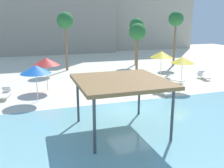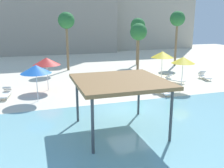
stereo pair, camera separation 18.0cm
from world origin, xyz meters
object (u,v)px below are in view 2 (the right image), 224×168
object	(u,v)px
beach_umbrella_yellow_5	(162,55)
palm_tree_3	(138,26)
shade_pavilion	(120,83)
palm_tree_0	(139,33)
lounge_chair_3	(174,79)
beach_umbrella_yellow_0	(183,60)
palm_tree_2	(66,22)
beach_umbrella_red_1	(47,61)
lounge_chair_0	(162,90)
lounge_chair_1	(6,93)
lounge_chair_5	(204,76)
beach_umbrella_blue_2	(36,69)
palm_tree_1	(177,20)

from	to	relation	value
beach_umbrella_yellow_5	palm_tree_3	distance (m)	8.53
shade_pavilion	palm_tree_0	bearing A→B (deg)	63.35
lounge_chair_3	palm_tree_0	size ratio (longest dim) A/B	0.36
beach_umbrella_yellow_0	palm_tree_3	distance (m)	13.31
shade_pavilion	palm_tree_2	world-z (taller)	palm_tree_2
beach_umbrella_red_1	lounge_chair_0	bearing A→B (deg)	-25.59
palm_tree_2	palm_tree_3	size ratio (longest dim) A/B	1.10
lounge_chair_1	palm_tree_0	distance (m)	15.56
lounge_chair_0	beach_umbrella_yellow_0	bearing A→B (deg)	103.34
lounge_chair_0	palm_tree_0	distance (m)	10.22
shade_pavilion	lounge_chair_5	bearing A→B (deg)	36.49
shade_pavilion	beach_umbrella_blue_2	bearing A→B (deg)	121.01
palm_tree_0	lounge_chair_5	bearing A→B (deg)	-48.67
palm_tree_3	lounge_chair_3	bearing A→B (deg)	-93.71
palm_tree_1	lounge_chair_3	bearing A→B (deg)	-121.80
beach_umbrella_blue_2	palm_tree_2	xyz separation A→B (m)	(3.79, 11.36, 3.24)
beach_umbrella_yellow_0	palm_tree_2	distance (m)	14.53
beach_umbrella_blue_2	lounge_chair_3	world-z (taller)	beach_umbrella_blue_2
lounge_chair_0	palm_tree_1	world-z (taller)	palm_tree_1
palm_tree_0	lounge_chair_1	bearing A→B (deg)	-155.25
palm_tree_0	palm_tree_2	distance (m)	8.34
shade_pavilion	lounge_chair_5	world-z (taller)	shade_pavilion
lounge_chair_1	lounge_chair_5	size ratio (longest dim) A/B	0.99
beach_umbrella_yellow_5	lounge_chair_3	size ratio (longest dim) A/B	1.38
shade_pavilion	palm_tree_1	distance (m)	22.13
beach_umbrella_yellow_5	palm_tree_0	bearing A→B (deg)	108.86
lounge_chair_3	palm_tree_0	bearing A→B (deg)	163.99
beach_umbrella_yellow_0	beach_umbrella_blue_2	size ratio (longest dim) A/B	1.05
beach_umbrella_yellow_5	lounge_chair_5	xyz separation A→B (m)	(3.70, -2.08, -2.04)
beach_umbrella_blue_2	lounge_chair_5	distance (m)	16.52
beach_umbrella_yellow_0	lounge_chair_3	distance (m)	3.40
beach_umbrella_red_1	lounge_chair_0	xyz separation A→B (m)	(8.53, -4.08, -2.12)
palm_tree_0	shade_pavilion	bearing A→B (deg)	-116.65
palm_tree_3	palm_tree_1	bearing A→B (deg)	-25.40
beach_umbrella_blue_2	beach_umbrella_yellow_5	world-z (taller)	beach_umbrella_yellow_5
palm_tree_3	palm_tree_0	bearing A→B (deg)	-112.30
beach_umbrella_yellow_0	palm_tree_2	xyz separation A→B (m)	(-7.95, 11.78, 3.07)
beach_umbrella_yellow_5	lounge_chair_5	size ratio (longest dim) A/B	1.37
shade_pavilion	beach_umbrella_yellow_5	xyz separation A→B (m)	(8.53, 11.13, -0.26)
lounge_chair_0	lounge_chair_1	world-z (taller)	same
beach_umbrella_yellow_5	lounge_chair_1	world-z (taller)	beach_umbrella_yellow_5
lounge_chair_5	palm_tree_0	bearing A→B (deg)	-127.66
beach_umbrella_blue_2	palm_tree_3	world-z (taller)	palm_tree_3
beach_umbrella_blue_2	palm_tree_0	bearing A→B (deg)	35.20
beach_umbrella_yellow_0	lounge_chair_5	bearing A→B (deg)	32.34
lounge_chair_1	palm_tree_3	bearing A→B (deg)	132.85
beach_umbrella_red_1	beach_umbrella_blue_2	bearing A→B (deg)	-107.46
lounge_chair_1	palm_tree_2	size ratio (longest dim) A/B	0.29
lounge_chair_1	palm_tree_3	world-z (taller)	palm_tree_3
palm_tree_0	palm_tree_2	size ratio (longest dim) A/B	0.81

